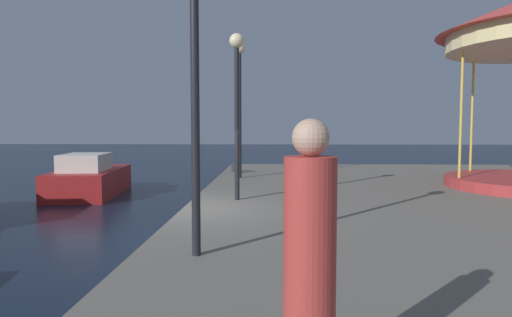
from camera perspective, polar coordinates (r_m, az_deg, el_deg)
The scene contains 8 objects.
ground_plane at distance 10.29m, azimuth -9.21°, elevation -10.60°, with size 120.00×120.00×0.00m, color black.
motorboat_red at distance 18.36m, azimuth -20.32°, elevation -2.42°, with size 2.63×5.01×1.61m.
lamp_post_near_edge at distance 6.32m, azimuth -7.78°, elevation 14.69°, with size 0.36×0.36×4.33m.
lamp_post_mid_promenade at distance 11.06m, azimuth -2.44°, elevation 9.18°, with size 0.36×0.36×4.04m.
lamp_post_far_end at distance 15.95m, azimuth -2.08°, elevation 8.97°, with size 0.36×0.36×4.70m.
bollard_south at distance 18.19m, azimuth -2.76°, elevation -1.04°, with size 0.24×0.24×0.40m, color #2D2D33.
bollard_north at distance 17.74m, azimuth -2.25°, elevation -1.17°, with size 0.24×0.24×0.40m, color #2D2D33.
person_by_the_water at distance 3.01m, azimuth 6.80°, elevation -13.77°, with size 0.34×0.34×1.83m.
Camera 1 is at (1.97, -9.77, 2.57)m, focal length 31.61 mm.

